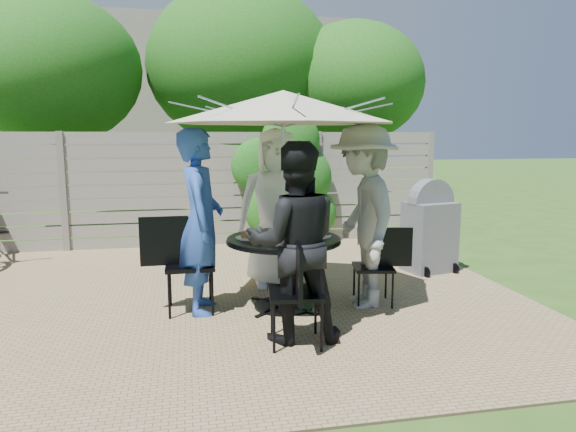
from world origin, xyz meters
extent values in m
plane|color=#2C531A|center=(0.00, 0.00, 0.00)|extent=(60.00, 60.00, 0.00)
cube|color=#987F58|center=(0.00, 0.50, 0.01)|extent=(7.00, 6.00, 0.02)
cube|color=gray|center=(0.00, 3.00, 0.93)|extent=(8.00, 0.10, 1.85)
ellipsoid|color=#154F12|center=(1.40, 2.85, 0.90)|extent=(1.20, 0.70, 1.80)
cube|color=gray|center=(0.00, 12.00, 2.50)|extent=(10.00, 6.00, 5.00)
ellipsoid|color=#1A5513|center=(-2.50, 5.00, 2.97)|extent=(3.20, 3.20, 2.72)
ellipsoid|color=#1A5513|center=(1.00, 5.50, 3.18)|extent=(3.80, 3.80, 3.23)
ellipsoid|color=#1A5513|center=(3.20, 4.80, 2.83)|extent=(2.80, 2.80, 2.38)
cylinder|color=black|center=(0.81, -0.25, 0.74)|extent=(1.23, 1.23, 0.03)
cylinder|color=black|center=(0.81, -0.25, 0.37)|extent=(0.08, 0.08, 0.74)
cylinder|color=black|center=(0.81, -0.25, 0.02)|extent=(0.62, 0.62, 0.04)
cylinder|color=silver|center=(0.81, -0.25, 1.05)|extent=(0.04, 0.04, 2.11)
cone|color=beige|center=(0.81, -0.25, 2.06)|extent=(2.46, 2.46, 0.32)
cube|color=black|center=(0.88, 0.70, 0.45)|extent=(0.48, 0.48, 0.04)
cube|color=black|center=(0.90, 0.92, 0.69)|extent=(0.07, 0.44, 0.45)
imported|color=white|center=(0.87, 0.58, 0.94)|extent=(0.96, 0.66, 1.87)
cube|color=black|center=(-0.14, -0.18, 0.49)|extent=(0.48, 0.48, 0.04)
cube|color=black|center=(-0.38, -0.18, 0.75)|extent=(0.48, 0.04, 0.49)
imported|color=#264BA8|center=(-0.02, -0.19, 0.93)|extent=(0.49, 0.71, 1.86)
cube|color=black|center=(0.74, -1.20, 0.46)|extent=(0.50, 0.50, 0.04)
cube|color=black|center=(0.71, -1.42, 0.71)|extent=(0.08, 0.45, 0.46)
imported|color=black|center=(0.75, -1.08, 0.87)|extent=(0.89, 0.72, 1.74)
cube|color=black|center=(1.76, -0.32, 0.41)|extent=(0.47, 0.47, 0.03)
cube|color=black|center=(1.96, -0.36, 0.63)|extent=(0.40, 0.10, 0.41)
imported|color=#9B9A96|center=(1.64, -0.31, 0.96)|extent=(0.80, 1.29, 1.91)
cylinder|color=white|center=(0.84, 0.11, 0.76)|extent=(0.26, 0.26, 0.01)
cylinder|color=#9C682E|center=(0.84, 0.11, 0.79)|extent=(0.15, 0.15, 0.05)
cylinder|color=white|center=(0.45, -0.22, 0.76)|extent=(0.26, 0.26, 0.01)
cylinder|color=#9C682E|center=(0.45, -0.22, 0.79)|extent=(0.15, 0.15, 0.05)
cylinder|color=white|center=(0.78, -0.61, 0.76)|extent=(0.26, 0.26, 0.01)
cylinder|color=#9C682E|center=(0.78, -0.61, 0.79)|extent=(0.15, 0.15, 0.05)
cylinder|color=white|center=(1.17, -0.28, 0.76)|extent=(0.26, 0.26, 0.01)
cylinder|color=#9C682E|center=(1.17, -0.28, 0.79)|extent=(0.15, 0.15, 0.05)
cylinder|color=white|center=(0.97, -0.56, 0.76)|extent=(0.24, 0.24, 0.01)
cylinder|color=#9C682E|center=(0.97, -0.56, 0.79)|extent=(0.14, 0.14, 0.05)
cylinder|color=silver|center=(0.54, -0.34, 0.82)|extent=(0.07, 0.07, 0.14)
cylinder|color=silver|center=(0.90, -0.52, 0.82)|extent=(0.07, 0.07, 0.14)
cylinder|color=silver|center=(1.08, -0.17, 0.82)|extent=(0.07, 0.07, 0.14)
cylinder|color=#59280C|center=(0.76, -0.20, 0.83)|extent=(0.09, 0.09, 0.16)
cylinder|color=#C6B293|center=(0.93, -0.04, 0.81)|extent=(0.08, 0.08, 0.12)
cube|color=slate|center=(2.95, 0.81, 0.46)|extent=(0.69, 0.59, 0.93)
cylinder|color=slate|center=(2.95, 0.81, 0.93)|extent=(0.64, 0.32, 0.61)
camera|label=1|loc=(-0.13, -5.29, 1.79)|focal=32.00mm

